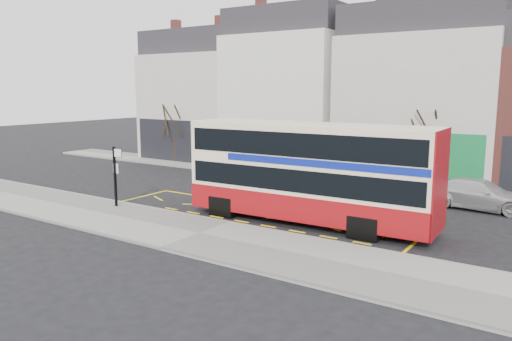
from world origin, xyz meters
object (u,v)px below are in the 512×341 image
Objects in this scene: car_grey at (308,170)px; car_white at (479,194)px; double_decker_bus at (310,172)px; street_tree_left at (174,112)px; bus_stop_post at (116,170)px; street_tree_right at (426,119)px; car_silver at (243,165)px.

car_white is at bearing -97.95° from car_grey.
street_tree_left reaches higher than double_decker_bus.
double_decker_bus is 9.33m from car_grey.
bus_stop_post reaches higher than car_grey.
street_tree_left is at bearing 122.08° from bus_stop_post.
double_decker_bus is 10.11m from street_tree_right.
car_grey is (4.16, 10.84, -1.10)m from bus_stop_post.
car_silver is at bearing 90.47° from bus_stop_post.
street_tree_right is (6.24, 1.67, 3.13)m from car_grey.
double_decker_bus is at bearing -30.22° from street_tree_left.
car_silver is 0.79× the size of street_tree_right.
car_grey is 12.30m from street_tree_left.
car_silver is at bearing -14.06° from street_tree_left.
double_decker_bus is 2.33× the size of car_silver.
car_silver reaches higher than car_white.
car_white is at bearing -42.54° from street_tree_right.
street_tree_left is at bearing 84.57° from car_grey.
car_silver is (-0.11, 10.27, -1.06)m from bus_stop_post.
car_white is at bearing 33.70° from bus_stop_post.
street_tree_right is (-3.49, 3.20, 3.16)m from car_white.
street_tree_left is (-7.68, 12.17, 1.97)m from bus_stop_post.
car_white is (5.36, 6.59, -1.48)m from double_decker_bus.
street_tree_left is at bearing -178.89° from street_tree_right.
street_tree_left is 0.99× the size of street_tree_right.
bus_stop_post is at bearing -170.61° from car_silver.
bus_stop_post is 0.62× the size of car_silver.
car_silver is 1.02× the size of car_grey.
double_decker_bus reaches higher than car_silver.
street_tree_right is at bearing 51.19° from car_white.
bus_stop_post is 16.40m from street_tree_right.
double_decker_bus is 1.85× the size of street_tree_right.
car_silver reaches higher than car_grey.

